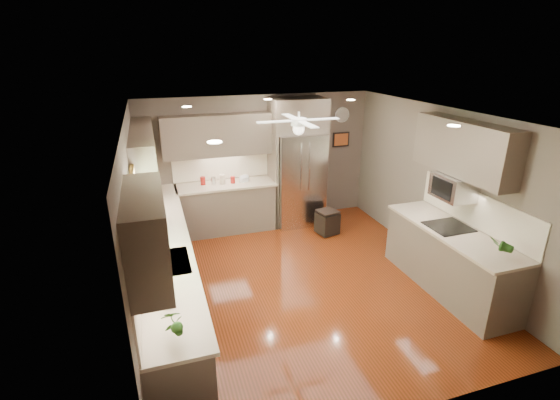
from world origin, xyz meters
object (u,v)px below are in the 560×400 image
microwave (454,187)px  stool (327,222)px  canister_b (214,180)px  paper_towel (169,295)px  canister_d (233,180)px  canister_c (222,179)px  potted_plant_left (172,322)px  bowl (244,180)px  soap_bottle (152,235)px  refrigerator (298,165)px  potted_plant_right (500,245)px  canister_a (203,181)px

microwave → stool: microwave is taller
canister_b → paper_towel: (-1.03, -3.66, 0.07)m
canister_d → stool: size_ratio=0.29×
canister_b → canister_c: bearing=-12.8°
potted_plant_left → canister_d: bearing=71.3°
canister_b → canister_d: canister_b is taller
bowl → paper_towel: bearing=-113.8°
soap_bottle → refrigerator: bearing=36.3°
potted_plant_right → paper_towel: 3.88m
canister_b → paper_towel: size_ratio=0.47×
canister_c → paper_towel: (-1.19, -3.63, 0.05)m
bowl → paper_towel: 3.95m
canister_c → refrigerator: refrigerator is taller
canister_c → canister_b: bearing=167.2°
canister_a → soap_bottle: 2.33m
soap_bottle → microwave: 4.18m
canister_c → soap_bottle: soap_bottle is taller
canister_b → bowl: canister_b is taller
canister_c → canister_d: 0.19m
potted_plant_left → canister_b: bearing=76.0°
refrigerator → paper_towel: bearing=-126.6°
soap_bottle → potted_plant_right: potted_plant_right is taller
stool → canister_a: bearing=159.2°
canister_a → refrigerator: size_ratio=0.06×
soap_bottle → refrigerator: size_ratio=0.08×
canister_c → microwave: microwave is taller
stool → bowl: bearing=151.3°
refrigerator → stool: (0.33, -0.73, -0.95)m
potted_plant_left → paper_towel: size_ratio=1.16×
canister_d → paper_towel: bearing=-110.8°
paper_towel → soap_bottle: bearing=94.4°
refrigerator → paper_towel: size_ratio=8.53×
canister_d → refrigerator: size_ratio=0.05×
microwave → canister_b: bearing=136.7°
canister_a → refrigerator: refrigerator is taller
canister_a → stool: bearing=-20.8°
refrigerator → microwave: (1.33, -2.71, 0.29)m
canister_a → paper_towel: paper_towel is taller
canister_d → soap_bottle: size_ratio=0.71×
potted_plant_right → stool: bearing=106.3°
potted_plant_right → paper_towel: (-3.87, 0.17, -0.01)m
canister_b → microwave: microwave is taller
canister_b → paper_towel: bearing=-105.6°
canister_c → potted_plant_left: potted_plant_left is taller
canister_d → paper_towel: 3.86m
soap_bottle → paper_towel: paper_towel is taller
potted_plant_right → microwave: (0.11, 1.04, 0.39)m
canister_b → paper_towel: 3.81m
canister_c → refrigerator: 1.48m
microwave → soap_bottle: bearing=170.7°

